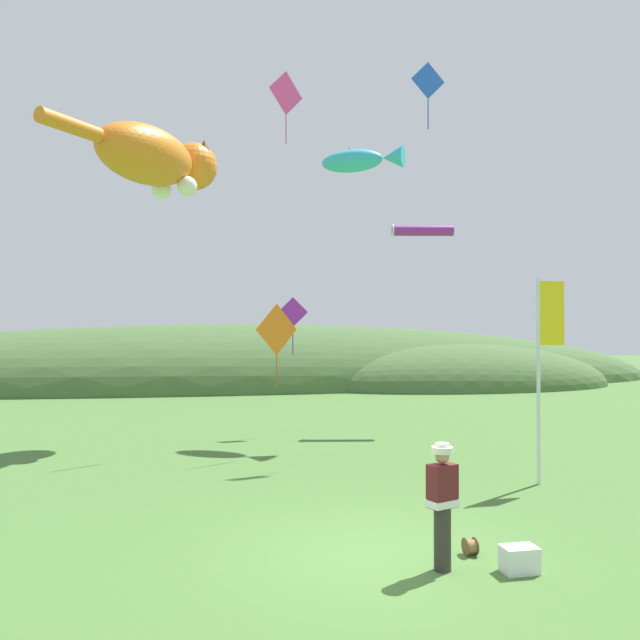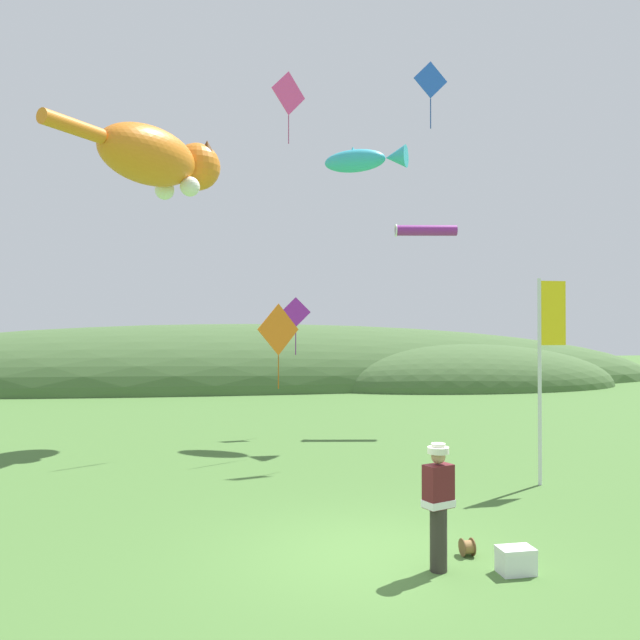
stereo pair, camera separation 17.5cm
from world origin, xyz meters
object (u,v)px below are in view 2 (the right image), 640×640
at_px(festival_banner_pole, 546,349).
at_px(kite_fish_windsock, 364,160).
at_px(festival_attendant, 438,502).
at_px(kite_tube_streamer, 425,231).
at_px(picnic_cooler, 516,560).
at_px(kite_diamond_blue, 431,81).
at_px(kite_giant_cat, 160,160).
at_px(kite_diamond_pink, 289,94).
at_px(kite_diamond_orange, 278,330).
at_px(kite_spool, 467,547).
at_px(kite_diamond_violet, 296,313).

xyz_separation_m(festival_banner_pole, kite_fish_windsock, (-2.18, 7.23, 5.95)).
relative_size(festival_attendant, kite_fish_windsock, 0.65).
distance_m(festival_banner_pole, kite_tube_streamer, 8.90).
bearing_deg(picnic_cooler, kite_diamond_blue, 76.02).
height_order(kite_giant_cat, kite_diamond_pink, kite_diamond_pink).
bearing_deg(kite_giant_cat, kite_diamond_orange, -36.38).
relative_size(kite_tube_streamer, kite_diamond_pink, 0.95).
height_order(kite_diamond_pink, kite_diamond_blue, kite_diamond_pink).
bearing_deg(kite_tube_streamer, kite_spool, -107.35).
bearing_deg(kite_diamond_violet, kite_spool, -85.30).
height_order(kite_giant_cat, kite_diamond_orange, kite_giant_cat).
relative_size(picnic_cooler, kite_diamond_violet, 0.26).
bearing_deg(kite_tube_streamer, kite_fish_windsock, -161.66).
xyz_separation_m(kite_diamond_orange, kite_diamond_violet, (0.96, 3.31, 0.55)).
bearing_deg(kite_diamond_blue, festival_attendant, -110.18).
relative_size(picnic_cooler, festival_banner_pole, 0.11).
height_order(kite_spool, kite_fish_windsock, kite_fish_windsock).
relative_size(kite_tube_streamer, kite_diamond_violet, 1.16).
xyz_separation_m(kite_spool, festival_banner_pole, (3.45, 3.65, 2.80)).
distance_m(kite_tube_streamer, kite_diamond_pink, 6.42).
xyz_separation_m(kite_spool, kite_diamond_violet, (-0.92, 11.24, 3.75)).
relative_size(kite_diamond_pink, kite_diamond_violet, 1.22).
xyz_separation_m(festival_attendant, picnic_cooler, (1.02, -0.28, -0.77)).
xyz_separation_m(kite_fish_windsock, kite_diamond_orange, (-3.14, -2.96, -5.54)).
relative_size(kite_fish_windsock, kite_tube_streamer, 1.27).
bearing_deg(kite_giant_cat, kite_tube_streamer, 8.60).
height_order(festival_banner_pole, kite_diamond_violet, festival_banner_pole).
height_order(festival_banner_pole, kite_diamond_orange, festival_banner_pole).
xyz_separation_m(kite_giant_cat, kite_fish_windsock, (6.42, 0.54, 0.46)).
distance_m(picnic_cooler, kite_diamond_pink, 15.54).
bearing_deg(kite_diamond_blue, kite_giant_cat, 168.20).
height_order(kite_spool, kite_diamond_orange, kite_diamond_orange).
bearing_deg(picnic_cooler, kite_diamond_orange, 104.62).
height_order(festival_attendant, picnic_cooler, festival_attendant).
relative_size(festival_attendant, kite_diamond_violet, 0.95).
bearing_deg(festival_banner_pole, kite_diamond_violet, 119.91).
bearing_deg(kite_diamond_violet, kite_giant_cat, -167.99).
xyz_separation_m(festival_banner_pole, kite_diamond_pink, (-4.70, 6.89, 7.81)).
xyz_separation_m(festival_attendant, kite_fish_windsock, (1.90, 11.35, 7.93)).
bearing_deg(kite_tube_streamer, kite_giant_cat, -171.40).
height_order(festival_attendant, kite_diamond_blue, kite_diamond_blue).
bearing_deg(kite_diamond_pink, festival_attendant, -86.76).
height_order(festival_banner_pole, kite_fish_windsock, kite_fish_windsock).
height_order(kite_spool, kite_tube_streamer, kite_tube_streamer).
relative_size(kite_giant_cat, kite_diamond_pink, 2.36).
height_order(festival_banner_pole, kite_tube_streamer, kite_tube_streamer).
height_order(kite_giant_cat, kite_tube_streamer, kite_giant_cat).
bearing_deg(kite_fish_windsock, festival_attendant, -99.48).
height_order(kite_diamond_orange, kite_diamond_violet, kite_diamond_violet).
height_order(kite_fish_windsock, kite_tube_streamer, kite_fish_windsock).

